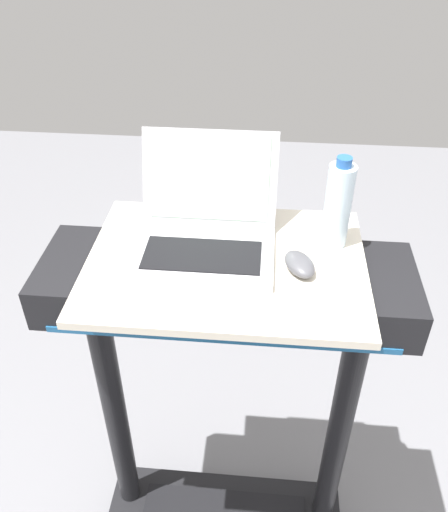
% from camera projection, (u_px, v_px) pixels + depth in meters
% --- Properties ---
extents(desk_board, '(0.65, 0.48, 0.02)m').
position_uv_depth(desk_board, '(226.00, 264.00, 1.26)').
color(desk_board, beige).
rests_on(desk_board, treadmill_base).
extents(laptop, '(0.33, 0.31, 0.24)m').
position_uv_depth(laptop, '(205.00, 228.00, 1.28)').
color(laptop, '#B7B7BC').
rests_on(laptop, desk_board).
extents(computer_mouse, '(0.10, 0.12, 0.03)m').
position_uv_depth(computer_mouse, '(300.00, 264.00, 1.22)').
color(computer_mouse, '#4C4C51').
rests_on(computer_mouse, desk_board).
extents(water_bottle, '(0.06, 0.06, 0.23)m').
position_uv_depth(water_bottle, '(338.00, 205.00, 1.25)').
color(water_bottle, silver).
rests_on(water_bottle, desk_board).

